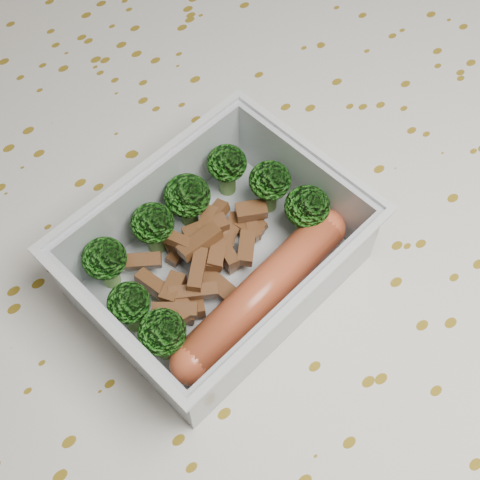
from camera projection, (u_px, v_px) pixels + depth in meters
ground_plane at (239, 473)px, 1.13m from camera, size 4.00×4.00×0.00m
dining_table at (238, 314)px, 0.56m from camera, size 1.40×0.90×0.75m
tablecloth at (237, 287)px, 0.51m from camera, size 1.46×0.96×0.19m
lunch_container at (218, 260)px, 0.46m from camera, size 0.20×0.17×0.06m
broccoli_florets at (198, 230)px, 0.45m from camera, size 0.17×0.11×0.05m
meat_pile at (204, 258)px, 0.46m from camera, size 0.12×0.07×0.03m
sausage at (262, 292)px, 0.44m from camera, size 0.16×0.05×0.03m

